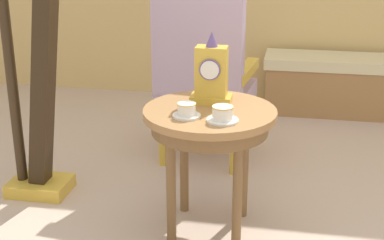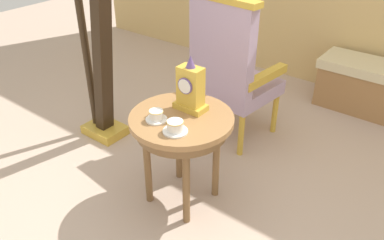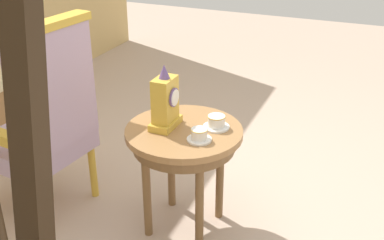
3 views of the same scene
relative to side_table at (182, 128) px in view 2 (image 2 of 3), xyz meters
name	(u,v)px [view 2 (image 2 of 3)]	position (x,y,z in m)	size (l,w,h in m)	color
ground_plane	(188,207)	(0.08, -0.06, -0.53)	(10.00, 10.00, 0.00)	#BCA38E
side_table	(182,128)	(0.00, 0.00, 0.00)	(0.61, 0.61, 0.61)	#9E7042
teacup_left	(156,116)	(-0.08, -0.12, 0.11)	(0.12, 0.12, 0.06)	white
teacup_right	(175,127)	(0.08, -0.15, 0.11)	(0.14, 0.14, 0.07)	white
mantel_clock	(190,89)	(-0.01, 0.10, 0.22)	(0.19, 0.11, 0.34)	gold
armchair	(231,69)	(-0.16, 0.77, 0.07)	(0.60, 0.59, 1.14)	#B299B7
harp	(97,49)	(-0.94, 0.21, 0.21)	(0.40, 0.24, 1.81)	gold
window_bench	(377,89)	(0.64, 1.89, -0.30)	(1.00, 0.40, 0.44)	beige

